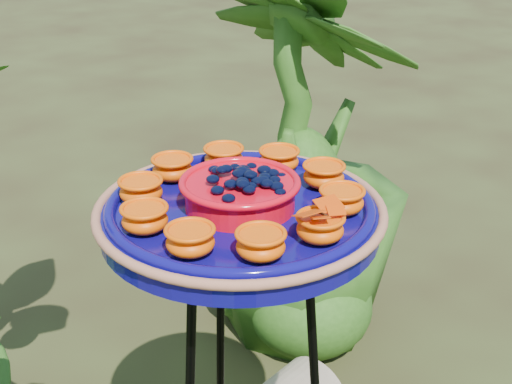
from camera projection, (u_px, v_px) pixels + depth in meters
feeder_dish at (240, 208)px, 1.05m from camera, size 0.55×0.55×0.10m
shrub_back_right at (302, 159)px, 2.01m from camera, size 0.67×0.67×1.10m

